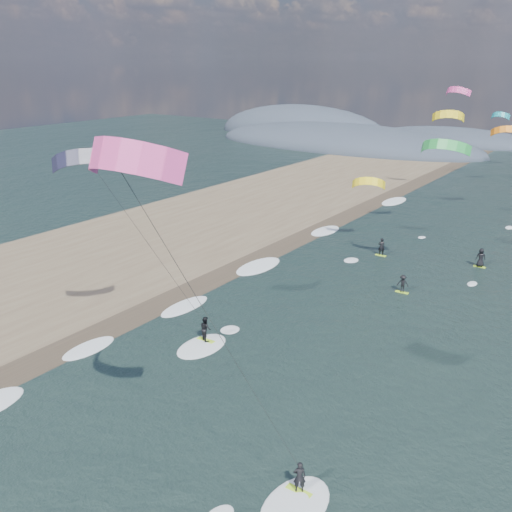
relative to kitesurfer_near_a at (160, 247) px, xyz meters
The scene contains 9 objects.
ground 13.72m from the kitesurfer_near_a, 156.24° to the left, with size 260.00×260.00×0.00m, color black.
sand_strip 33.85m from the kitesurfer_near_a, 157.18° to the left, with size 26.00×240.00×0.00m, color brown.
wet_sand_strip 24.39m from the kitesurfer_near_a, 144.31° to the left, with size 3.00×240.00×0.00m, color #382D23.
coastal_hills 121.45m from the kitesurfer_near_a, 114.35° to the left, with size 80.00×41.00×15.00m.
kitesurfer_near_a is the anchor object (origin of this frame).
kitesurfer_near_b 15.80m from the kitesurfer_near_a, 142.77° to the left, with size 7.00×9.36×14.45m.
far_kitesurfers 37.74m from the kitesurfer_near_a, 92.75° to the left, with size 10.13×11.04×1.86m.
bg_kite_field 60.72m from the kitesurfer_near_a, 94.77° to the left, with size 13.75×63.15×9.10m.
shoreline_surf 26.34m from the kitesurfer_near_a, 132.95° to the left, with size 2.40×79.40×0.11m.
Camera 1 is at (18.71, -15.70, 18.91)m, focal length 40.00 mm.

